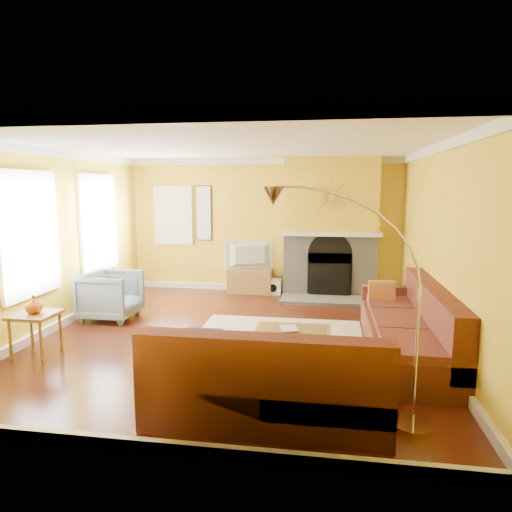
% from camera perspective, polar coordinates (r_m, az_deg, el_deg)
% --- Properties ---
extents(floor, '(5.50, 6.00, 0.02)m').
position_cam_1_polar(floor, '(6.69, -2.71, -10.08)').
color(floor, '#531F11').
rests_on(floor, ground).
extents(ceiling, '(5.50, 6.00, 0.02)m').
position_cam_1_polar(ceiling, '(6.36, -2.89, 13.81)').
color(ceiling, white).
rests_on(ceiling, ground).
extents(wall_back, '(5.50, 0.02, 2.70)m').
position_cam_1_polar(wall_back, '(9.34, 0.96, 3.80)').
color(wall_back, gold).
rests_on(wall_back, ground).
extents(wall_front, '(5.50, 0.02, 2.70)m').
position_cam_1_polar(wall_front, '(3.53, -12.78, -4.41)').
color(wall_front, gold).
rests_on(wall_front, ground).
extents(wall_left, '(0.02, 6.00, 2.70)m').
position_cam_1_polar(wall_left, '(7.45, -24.08, 1.83)').
color(wall_left, gold).
rests_on(wall_left, ground).
extents(wall_right, '(0.02, 6.00, 2.70)m').
position_cam_1_polar(wall_right, '(6.42, 22.10, 0.98)').
color(wall_right, gold).
rests_on(wall_right, ground).
extents(baseboard, '(5.50, 6.00, 0.12)m').
position_cam_1_polar(baseboard, '(6.67, -2.71, -9.51)').
color(baseboard, white).
rests_on(baseboard, floor).
extents(crown_molding, '(5.50, 6.00, 0.12)m').
position_cam_1_polar(crown_molding, '(6.36, -2.88, 13.18)').
color(crown_molding, white).
rests_on(crown_molding, ceiling).
extents(window_left_near, '(0.06, 1.22, 1.72)m').
position_cam_1_polar(window_left_near, '(8.53, -19.18, 3.88)').
color(window_left_near, white).
rests_on(window_left_near, wall_left).
extents(window_left_far, '(0.06, 1.22, 1.72)m').
position_cam_1_polar(window_left_far, '(6.92, -26.56, 2.46)').
color(window_left_far, white).
rests_on(window_left_far, wall_left).
extents(window_back, '(0.82, 0.06, 1.22)m').
position_cam_1_polar(window_back, '(9.72, -10.28, 5.04)').
color(window_back, white).
rests_on(window_back, wall_back).
extents(wall_art, '(0.34, 0.04, 1.14)m').
position_cam_1_polar(wall_art, '(9.53, -6.56, 5.35)').
color(wall_art, white).
rests_on(wall_art, wall_back).
extents(fireplace, '(1.80, 0.40, 2.70)m').
position_cam_1_polar(fireplace, '(9.04, 9.30, 3.53)').
color(fireplace, gray).
rests_on(fireplace, floor).
extents(mantel, '(1.92, 0.22, 0.08)m').
position_cam_1_polar(mantel, '(8.81, 9.29, 2.75)').
color(mantel, white).
rests_on(mantel, fireplace).
extents(hearth, '(1.80, 0.70, 0.06)m').
position_cam_1_polar(hearth, '(8.71, 9.11, -5.47)').
color(hearth, gray).
rests_on(hearth, floor).
extents(sunburst, '(0.70, 0.04, 0.70)m').
position_cam_1_polar(sunburst, '(8.77, 9.40, 7.30)').
color(sunburst, olive).
rests_on(sunburst, fireplace).
extents(rug, '(2.40, 1.80, 0.02)m').
position_cam_1_polar(rug, '(6.68, 2.82, -9.93)').
color(rug, beige).
rests_on(rug, floor).
extents(sectional_sofa, '(3.08, 3.75, 0.90)m').
position_cam_1_polar(sectional_sofa, '(5.64, 7.82, -8.84)').
color(sectional_sofa, '#5A271C').
rests_on(sectional_sofa, floor).
extents(coffee_table, '(0.94, 0.94, 0.37)m').
position_cam_1_polar(coffee_table, '(5.72, 4.47, -11.33)').
color(coffee_table, white).
rests_on(coffee_table, floor).
extents(media_console, '(0.89, 0.40, 0.49)m').
position_cam_1_polar(media_console, '(9.27, -0.76, -3.13)').
color(media_console, olive).
rests_on(media_console, floor).
extents(tv, '(0.99, 0.47, 0.58)m').
position_cam_1_polar(tv, '(9.18, -0.76, 0.15)').
color(tv, black).
rests_on(tv, media_console).
extents(subwoofer, '(0.30, 0.30, 0.30)m').
position_cam_1_polar(subwoofer, '(9.22, 2.25, -3.83)').
color(subwoofer, white).
rests_on(subwoofer, floor).
extents(armchair, '(0.86, 0.83, 0.78)m').
position_cam_1_polar(armchair, '(7.80, -17.69, -4.71)').
color(armchair, slate).
rests_on(armchair, floor).
extents(side_table, '(0.52, 0.52, 0.57)m').
position_cam_1_polar(side_table, '(6.46, -25.80, -8.89)').
color(side_table, olive).
rests_on(side_table, floor).
extents(vase, '(0.22, 0.22, 0.23)m').
position_cam_1_polar(vase, '(6.36, -26.03, -5.45)').
color(vase, '#D15815').
rests_on(vase, side_table).
extents(book, '(0.27, 0.32, 0.03)m').
position_cam_1_polar(book, '(5.75, 3.15, -9.09)').
color(book, white).
rests_on(book, coffee_table).
extents(arc_lamp, '(1.36, 0.36, 2.13)m').
position_cam_1_polar(arc_lamp, '(4.10, 11.62, -6.67)').
color(arc_lamp, silver).
rests_on(arc_lamp, floor).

